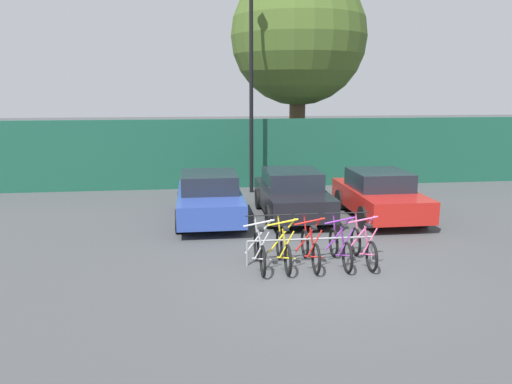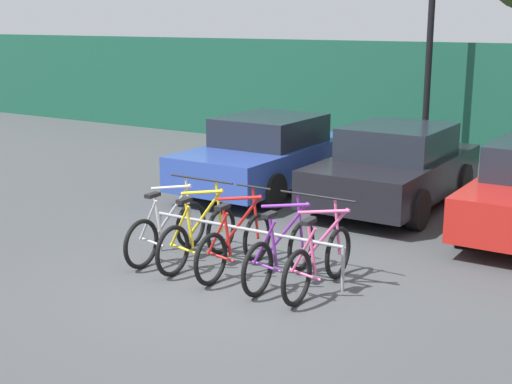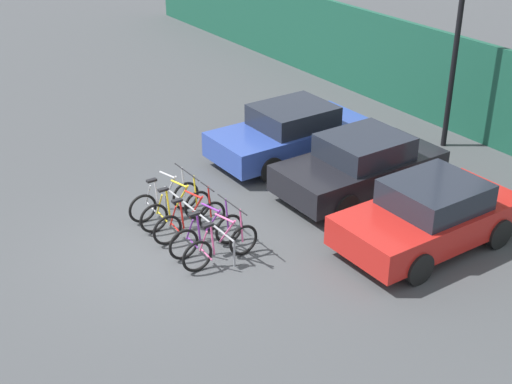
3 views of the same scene
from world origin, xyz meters
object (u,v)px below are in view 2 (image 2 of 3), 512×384
at_px(bicycle_yellow, 198,237).
at_px(bicycle_pink, 319,261).
at_px(car_blue, 268,154).
at_px(bicycle_purple, 281,253).
at_px(bike_rack, 244,235).
at_px(bicycle_red, 235,244).
at_px(car_black, 395,167).
at_px(bicycle_silver, 167,231).

relative_size(bicycle_yellow, bicycle_pink, 1.00).
bearing_deg(bicycle_yellow, car_blue, 108.31).
distance_m(bicycle_yellow, bicycle_purple, 1.26).
bearing_deg(bicycle_purple, car_blue, 122.30).
distance_m(bike_rack, bicycle_red, 0.18).
distance_m(bike_rack, bicycle_yellow, 0.66).
relative_size(bike_rack, car_black, 0.72).
bearing_deg(bicycle_red, bicycle_yellow, -177.30).
bearing_deg(bicycle_pink, bicycle_yellow, 179.22).
bearing_deg(car_black, bicycle_yellow, -103.69).
distance_m(bicycle_red, car_black, 4.29).
bearing_deg(bicycle_pink, bike_rack, 171.88).
bearing_deg(car_black, bicycle_red, -95.95).
relative_size(bicycle_silver, bicycle_pink, 1.00).
bearing_deg(car_blue, bicycle_silver, -77.31).
height_order(bicycle_pink, car_black, car_black).
distance_m(bicycle_silver, bicycle_pink, 2.31).
distance_m(bicycle_red, bicycle_pink, 1.20).
height_order(bicycle_silver, bicycle_yellow, same).
xyz_separation_m(bicycle_red, car_blue, (-2.04, 4.09, 0.31)).
relative_size(bike_rack, bicycle_purple, 1.67).
xyz_separation_m(bicycle_silver, bicycle_pink, (2.31, 0.00, 0.00)).
distance_m(bike_rack, bicycle_silver, 1.17).
xyz_separation_m(bicycle_red, bicycle_pink, (1.20, 0.00, 0.00)).
bearing_deg(car_black, bicycle_silver, -110.10).
bearing_deg(bicycle_silver, bicycle_yellow, 3.17).
xyz_separation_m(bicycle_silver, car_blue, (-0.92, 4.09, 0.31)).
height_order(bicycle_silver, bicycle_pink, same).
relative_size(bicycle_silver, bicycle_yellow, 1.00).
height_order(bike_rack, bicycle_silver, bicycle_silver).
bearing_deg(bicycle_yellow, car_black, 75.22).
xyz_separation_m(bicycle_purple, car_black, (-0.23, 4.25, 0.31)).
xyz_separation_m(bicycle_red, bicycle_purple, (0.67, 0.00, 0.00)).
height_order(bike_rack, bicycle_purple, bicycle_purple).
bearing_deg(car_blue, bicycle_red, -63.57).
height_order(car_blue, car_black, same).
bearing_deg(bicycle_red, car_blue, 119.12).
relative_size(bicycle_silver, car_blue, 0.42).
bearing_deg(bike_rack, bicycle_silver, -172.66).
distance_m(bicycle_purple, car_black, 4.27).
height_order(bicycle_yellow, car_black, car_black).
relative_size(bike_rack, bicycle_red, 1.67).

